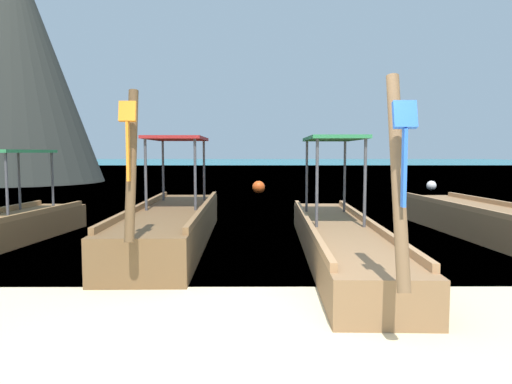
# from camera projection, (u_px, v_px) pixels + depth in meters

# --- Properties ---
(ground) EXTENTS (120.00, 120.00, 0.00)m
(ground) POSITION_uv_depth(u_px,v_px,m) (258.00, 330.00, 4.69)
(ground) COLOR beige
(sea_water) EXTENTS (120.00, 120.00, 0.00)m
(sea_water) POSITION_uv_depth(u_px,v_px,m) (254.00, 165.00, 66.00)
(sea_water) COLOR #147A89
(sea_water) RESTS_ON ground
(longtail_boat_orange_ribbon) EXTENTS (1.39, 6.54, 2.50)m
(longtail_boat_orange_ribbon) POSITION_uv_depth(u_px,v_px,m) (172.00, 223.00, 9.14)
(longtail_boat_orange_ribbon) COLOR brown
(longtail_boat_orange_ribbon) RESTS_ON ground
(longtail_boat_blue_ribbon) EXTENTS (1.31, 7.40, 2.46)m
(longtail_boat_blue_ribbon) POSITION_uv_depth(u_px,v_px,m) (339.00, 236.00, 8.03)
(longtail_boat_blue_ribbon) COLOR olive
(longtail_boat_blue_ribbon) RESTS_ON ground
(longtail_boat_red_ribbon) EXTENTS (1.73, 7.04, 2.53)m
(longtail_boat_red_ribbon) POSITION_uv_depth(u_px,v_px,m) (493.00, 224.00, 9.60)
(longtail_boat_red_ribbon) COLOR olive
(longtail_boat_red_ribbon) RESTS_ON ground
(karst_rock) EXTENTS (10.02, 9.50, 14.02)m
(karst_rock) POSITION_uv_depth(u_px,v_px,m) (11.00, 64.00, 27.45)
(karst_rock) COLOR #2D302B
(karst_rock) RESTS_ON ground
(mooring_buoy_near) EXTENTS (0.44, 0.44, 0.44)m
(mooring_buoy_near) POSITION_uv_depth(u_px,v_px,m) (431.00, 186.00, 21.85)
(mooring_buoy_near) COLOR white
(mooring_buoy_near) RESTS_ON sea_water
(mooring_buoy_far) EXTENTS (0.53, 0.53, 0.53)m
(mooring_buoy_far) POSITION_uv_depth(u_px,v_px,m) (259.00, 187.00, 20.21)
(mooring_buoy_far) COLOR #EA5119
(mooring_buoy_far) RESTS_ON sea_water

